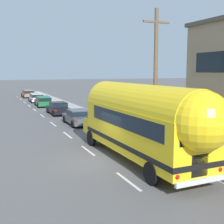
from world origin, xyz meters
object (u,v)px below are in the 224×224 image
Objects in this scene: car_fourth at (36,97)px; car_third at (43,101)px; car_fifth at (28,93)px; car_lead at (78,117)px; utility_pole at (155,77)px; car_second at (58,108)px; painted_bus at (144,120)px.

car_third is at bearing -90.16° from car_fourth.
car_fourth and car_fifth have the same top height.
car_fourth is at bearing 90.96° from car_lead.
utility_pole is 39.96m from car_fifth.
car_third and car_fourth have the same top height.
car_second is at bearing 97.78° from utility_pole.
painted_bus is at bearing -89.72° from car_fourth.
car_fifth is (-0.19, 42.38, -1.52)m from painted_bus.
utility_pole is 31.03m from car_fourth.
painted_bus is at bearing -90.01° from car_second.
car_lead is at bearing -89.04° from car_fourth.
car_fifth is (-0.01, 14.99, -0.01)m from car_third.
painted_bus is at bearing -130.48° from utility_pole.
car_third is (-2.45, 24.72, -3.63)m from utility_pole.
utility_pole is 4.10m from painted_bus.
car_fifth is (-0.03, 8.99, -0.00)m from car_fourth.
car_third is 1.04× the size of car_fourth.
painted_bus reaches higher than car_third.
car_lead is 0.94× the size of car_fifth.
utility_pole reaches higher than car_fourth.
car_fifth is (-0.20, 23.10, 0.06)m from car_second.
car_fourth is (0.02, 6.00, -0.00)m from car_third.
car_second and car_third have the same top height.
car_second is at bearing -89.32° from car_fourth.
painted_bus is 2.62× the size of car_fifth.
car_third is at bearing 91.30° from car_second.
utility_pole is at bearing -84.33° from car_third.
car_third is 14.99m from car_fifth.
car_lead is 21.14m from car_fourth.
car_second is at bearing -89.51° from car_fifth.
car_lead is 15.14m from car_third.
car_second is 0.96× the size of car_third.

